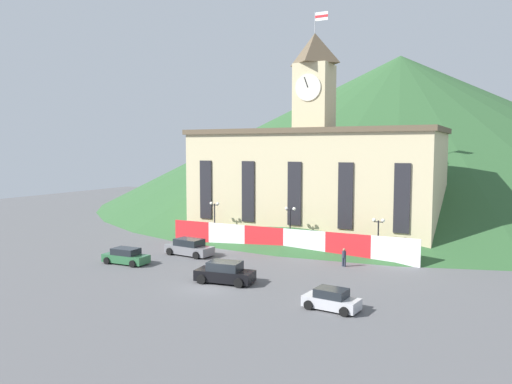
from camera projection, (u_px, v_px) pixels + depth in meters
name	position (u px, v px, depth m)	size (l,w,h in m)	color
ground_plane	(210.00, 287.00, 40.47)	(160.00, 160.00, 0.00)	#565659
civic_building	(313.00, 181.00, 60.75)	(29.92, 12.38, 27.32)	beige
banner_fence	(283.00, 241.00, 53.38)	(28.31, 0.12, 2.71)	red
hillside_backdrop	(399.00, 129.00, 104.79)	(122.26, 122.26, 30.46)	#2D562D
street_lamp_right	(215.00, 213.00, 58.50)	(1.26, 0.36, 4.98)	black
street_lamp_center	(290.00, 219.00, 54.11)	(1.26, 0.36, 4.90)	black
street_lamp_far_right	(378.00, 229.00, 49.78)	(1.26, 0.36, 4.27)	black
car_black_suv	(225.00, 273.00, 41.69)	(5.10, 2.83, 1.80)	black
car_silver_hatch	(331.00, 300.00, 34.74)	(4.05, 2.32, 1.50)	#B7B7BC
car_green_wagon	(126.00, 256.00, 48.60)	(4.66, 2.26, 1.55)	#2D663D
car_gray_pickup	(189.00, 248.00, 52.46)	(5.47, 2.76, 1.75)	slate
pedestrian	(344.00, 257.00, 47.43)	(0.49, 0.49, 1.76)	#282D3D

